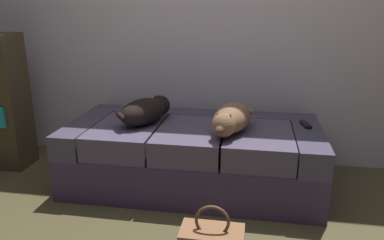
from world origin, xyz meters
TOP-DOWN VIEW (x-y plane):
  - couch at (0.00, 1.01)m, footprint 1.83×0.88m
  - dog_dark at (-0.35, 0.99)m, footprint 0.38×0.53m
  - dog_tan at (0.28, 0.88)m, footprint 0.32×0.56m
  - tv_remote at (0.80, 1.11)m, footprint 0.07×0.16m

SIDE VIEW (x-z plane):
  - couch at x=0.00m, z-range 0.00..0.47m
  - tv_remote at x=0.80m, z-range 0.47..0.50m
  - dog_dark at x=-0.35m, z-range 0.48..0.66m
  - dog_tan at x=0.28m, z-range 0.48..0.67m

